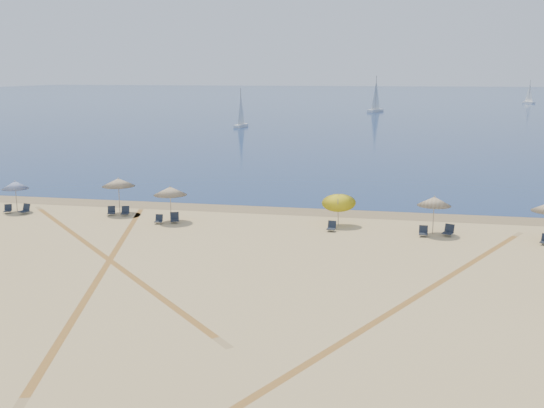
{
  "coord_description": "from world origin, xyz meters",
  "views": [
    {
      "loc": [
        7.71,
        -19.49,
        9.87
      ],
      "look_at": [
        0.0,
        20.0,
        1.3
      ],
      "focal_mm": 41.11,
      "sensor_mm": 36.0,
      "label": 1
    }
  ],
  "objects_px": {
    "chair_7": "(423,232)",
    "sailboat_1": "(376,101)",
    "umbrella_4": "(434,201)",
    "chair_5": "(175,218)",
    "chair_0": "(8,209)",
    "chair_6": "(332,227)",
    "umbrella_0": "(15,185)",
    "umbrella_1": "(118,182)",
    "chair_4": "(159,220)",
    "sailboat_0": "(529,96)",
    "umbrella_3": "(339,199)",
    "chair_2": "(111,211)",
    "chair_1": "(25,209)",
    "sailboat_2": "(241,115)",
    "umbrella_2": "(170,191)",
    "chair_3": "(125,211)",
    "chair_8": "(449,231)"
  },
  "relations": [
    {
      "from": "umbrella_3",
      "to": "chair_2",
      "type": "xyz_separation_m",
      "value": [
        -15.93,
        -0.01,
        -1.49
      ]
    },
    {
      "from": "umbrella_1",
      "to": "chair_5",
      "type": "relative_size",
      "value": 3.07
    },
    {
      "from": "chair_7",
      "to": "umbrella_0",
      "type": "bearing_deg",
      "value": 178.54
    },
    {
      "from": "sailboat_0",
      "to": "umbrella_3",
      "type": "bearing_deg",
      "value": -130.54
    },
    {
      "from": "sailboat_2",
      "to": "chair_1",
      "type": "bearing_deg",
      "value": -82.23
    },
    {
      "from": "umbrella_3",
      "to": "sailboat_1",
      "type": "xyz_separation_m",
      "value": [
        -1.35,
        119.28,
        0.94
      ]
    },
    {
      "from": "chair_1",
      "to": "chair_5",
      "type": "xyz_separation_m",
      "value": [
        11.35,
        -0.56,
        -0.0
      ]
    },
    {
      "from": "umbrella_4",
      "to": "sailboat_1",
      "type": "distance_m",
      "value": 120.49
    },
    {
      "from": "chair_7",
      "to": "sailboat_1",
      "type": "distance_m",
      "value": 121.18
    },
    {
      "from": "sailboat_2",
      "to": "chair_2",
      "type": "bearing_deg",
      "value": -77.21
    },
    {
      "from": "chair_1",
      "to": "chair_7",
      "type": "height_order",
      "value": "chair_1"
    },
    {
      "from": "umbrella_3",
      "to": "umbrella_0",
      "type": "bearing_deg",
      "value": -179.3
    },
    {
      "from": "umbrella_1",
      "to": "sailboat_1",
      "type": "height_order",
      "value": "sailboat_1"
    },
    {
      "from": "chair_6",
      "to": "umbrella_0",
      "type": "bearing_deg",
      "value": -176.8
    },
    {
      "from": "chair_4",
      "to": "sailboat_2",
      "type": "height_order",
      "value": "sailboat_2"
    },
    {
      "from": "umbrella_0",
      "to": "sailboat_1",
      "type": "xyz_separation_m",
      "value": [
        21.74,
        119.56,
        0.76
      ]
    },
    {
      "from": "chair_2",
      "to": "chair_4",
      "type": "distance_m",
      "value": 4.51
    },
    {
      "from": "chair_2",
      "to": "sailboat_1",
      "type": "distance_m",
      "value": 120.2
    },
    {
      "from": "umbrella_3",
      "to": "chair_6",
      "type": "relative_size",
      "value": 3.63
    },
    {
      "from": "chair_0",
      "to": "chair_6",
      "type": "relative_size",
      "value": 1.11
    },
    {
      "from": "umbrella_1",
      "to": "chair_4",
      "type": "relative_size",
      "value": 4.06
    },
    {
      "from": "umbrella_3",
      "to": "chair_5",
      "type": "distance_m",
      "value": 10.96
    },
    {
      "from": "umbrella_0",
      "to": "umbrella_1",
      "type": "xyz_separation_m",
      "value": [
        7.47,
        0.96,
        0.28
      ]
    },
    {
      "from": "chair_6",
      "to": "chair_4",
      "type": "bearing_deg",
      "value": -172.67
    },
    {
      "from": "umbrella_4",
      "to": "chair_5",
      "type": "distance_m",
      "value": 16.84
    },
    {
      "from": "chair_6",
      "to": "sailboat_2",
      "type": "bearing_deg",
      "value": 114.46
    },
    {
      "from": "chair_7",
      "to": "chair_5",
      "type": "bearing_deg",
      "value": -179.86
    },
    {
      "from": "sailboat_0",
      "to": "chair_0",
      "type": "bearing_deg",
      "value": -137.46
    },
    {
      "from": "umbrella_1",
      "to": "chair_0",
      "type": "xyz_separation_m",
      "value": [
        -7.86,
        -1.5,
        -1.95
      ]
    },
    {
      "from": "chair_2",
      "to": "umbrella_3",
      "type": "bearing_deg",
      "value": -21.19
    },
    {
      "from": "umbrella_0",
      "to": "umbrella_2",
      "type": "height_order",
      "value": "umbrella_2"
    },
    {
      "from": "umbrella_3",
      "to": "chair_4",
      "type": "height_order",
      "value": "umbrella_3"
    },
    {
      "from": "chair_1",
      "to": "chair_7",
      "type": "xyz_separation_m",
      "value": [
        27.5,
        -0.91,
        -0.02
      ]
    },
    {
      "from": "chair_2",
      "to": "chair_3",
      "type": "distance_m",
      "value": 1.02
    },
    {
      "from": "umbrella_3",
      "to": "chair_8",
      "type": "bearing_deg",
      "value": -10.65
    },
    {
      "from": "chair_2",
      "to": "sailboat_2",
      "type": "xyz_separation_m",
      "value": [
        -8.02,
        70.62,
        1.84
      ]
    },
    {
      "from": "chair_0",
      "to": "sailboat_0",
      "type": "distance_m",
      "value": 186.96
    },
    {
      "from": "chair_5",
      "to": "sailboat_0",
      "type": "relative_size",
      "value": 0.11
    },
    {
      "from": "umbrella_2",
      "to": "chair_6",
      "type": "relative_size",
      "value": 3.63
    },
    {
      "from": "umbrella_2",
      "to": "chair_6",
      "type": "xyz_separation_m",
      "value": [
        10.88,
        -0.54,
        -1.8
      ]
    },
    {
      "from": "umbrella_0",
      "to": "chair_3",
      "type": "distance_m",
      "value": 8.34
    },
    {
      "from": "umbrella_0",
      "to": "umbrella_4",
      "type": "height_order",
      "value": "umbrella_4"
    },
    {
      "from": "umbrella_3",
      "to": "sailboat_2",
      "type": "bearing_deg",
      "value": 108.74
    },
    {
      "from": "umbrella_0",
      "to": "chair_8",
      "type": "relative_size",
      "value": 2.65
    },
    {
      "from": "umbrella_4",
      "to": "chair_0",
      "type": "bearing_deg",
      "value": 179.67
    },
    {
      "from": "umbrella_3",
      "to": "umbrella_4",
      "type": "relative_size",
      "value": 1.01
    },
    {
      "from": "sailboat_0",
      "to": "chair_8",
      "type": "bearing_deg",
      "value": -128.3
    },
    {
      "from": "chair_0",
      "to": "umbrella_4",
      "type": "bearing_deg",
      "value": -22.07
    },
    {
      "from": "umbrella_1",
      "to": "sailboat_2",
      "type": "distance_m",
      "value": 70.42
    },
    {
      "from": "chair_4",
      "to": "sailboat_0",
      "type": "relative_size",
      "value": 0.09
    }
  ]
}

